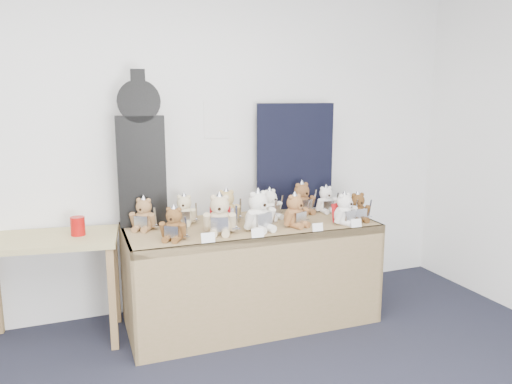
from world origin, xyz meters
name	(u,v)px	position (x,y,z in m)	size (l,w,h in m)	color
room_shell	(217,119)	(0.86, 2.49, 1.52)	(6.00, 6.00, 6.00)	silver
display_table	(254,248)	(0.96, 1.92, 0.60)	(1.86, 0.81, 0.77)	olive
side_table	(49,255)	(-0.45, 2.20, 0.63)	(0.98, 0.64, 0.76)	tan
guitar_case	(141,151)	(0.21, 2.24, 1.32)	(0.35, 0.14, 1.12)	black
navy_board	(295,157)	(1.48, 2.33, 1.21)	(0.66, 0.02, 0.88)	black
red_cup	(78,226)	(-0.25, 2.18, 0.83)	(0.10, 0.10, 0.13)	#AB0C0B
teddy_front_far_left	(174,225)	(0.34, 1.80, 0.87)	(0.20, 0.21, 0.25)	brown
teddy_front_left	(220,216)	(0.67, 1.83, 0.89)	(0.25, 0.24, 0.31)	#C7B18C
teddy_front_centre	(259,212)	(0.95, 1.81, 0.90)	(0.27, 0.24, 0.32)	white
teddy_front_right	(295,212)	(1.24, 1.81, 0.88)	(0.23, 0.21, 0.27)	#956138
teddy_front_far_right	(345,210)	(1.61, 1.74, 0.87)	(0.22, 0.21, 0.27)	white
teddy_front_end	(358,208)	(1.75, 1.78, 0.87)	(0.20, 0.17, 0.25)	brown
teddy_back_left	(184,211)	(0.50, 2.17, 0.87)	(0.20, 0.20, 0.25)	beige
teddy_back_centre_left	(226,207)	(0.81, 2.11, 0.88)	(0.23, 0.21, 0.28)	tan
teddy_back_centre_right	(270,205)	(1.16, 2.09, 0.87)	(0.22, 0.21, 0.26)	silver
teddy_back_right	(302,199)	(1.46, 2.16, 0.88)	(0.24, 0.21, 0.29)	brown
teddy_back_end	(326,200)	(1.67, 2.12, 0.87)	(0.20, 0.16, 0.24)	white
teddy_back_far_left	(144,215)	(0.20, 2.13, 0.87)	(0.21, 0.21, 0.26)	#946D45
entry_card_a	(208,238)	(0.53, 1.64, 0.80)	(0.09, 0.00, 0.07)	white
entry_card_b	(258,233)	(0.87, 1.63, 0.80)	(0.09, 0.00, 0.06)	white
entry_card_c	(318,227)	(1.32, 1.62, 0.80)	(0.08, 0.00, 0.06)	white
entry_card_d	(356,223)	(1.63, 1.62, 0.80)	(0.08, 0.00, 0.06)	white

